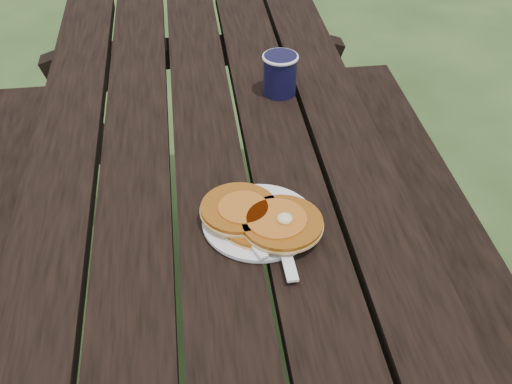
{
  "coord_description": "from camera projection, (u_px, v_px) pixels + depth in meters",
  "views": [
    {
      "loc": [
        -0.04,
        -1.07,
        1.54
      ],
      "look_at": [
        0.08,
        -0.17,
        0.8
      ],
      "focal_mm": 45.0,
      "sensor_mm": 36.0,
      "label": 1
    }
  ],
  "objects": [
    {
      "name": "plate",
      "position": [
        259.0,
        222.0,
        1.17
      ],
      "size": [
        0.23,
        0.23,
        0.01
      ],
      "primitive_type": "cylinder",
      "rotation": [
        0.0,
        0.0,
        -0.14
      ],
      "color": "white",
      "rests_on": "picnic_table"
    },
    {
      "name": "fork",
      "position": [
        249.0,
        238.0,
        1.12
      ],
      "size": [
        0.09,
        0.16,
        0.01
      ],
      "primitive_type": null,
      "rotation": [
        0.0,
        0.0,
        0.38
      ],
      "color": "white",
      "rests_on": "plate"
    },
    {
      "name": "knife",
      "position": [
        283.0,
        243.0,
        1.11
      ],
      "size": [
        0.02,
        0.18,
        0.0
      ],
      "primitive_type": "cube",
      "rotation": [
        0.0,
        0.0,
        0.02
      ],
      "color": "white",
      "rests_on": "plate"
    },
    {
      "name": "picnic_table",
      "position": [
        216.0,
        287.0,
        1.56
      ],
      "size": [
        1.36,
        1.8,
        0.75
      ],
      "color": "black",
      "rests_on": "ground"
    },
    {
      "name": "coffee_cup",
      "position": [
        280.0,
        72.0,
        1.5
      ],
      "size": [
        0.08,
        0.08,
        0.1
      ],
      "rotation": [
        0.0,
        0.0,
        0.27
      ],
      "color": "black",
      "rests_on": "picnic_table"
    },
    {
      "name": "ground",
      "position": [
        221.0,
        376.0,
        1.8
      ],
      "size": [
        60.0,
        60.0,
        0.0
      ],
      "primitive_type": "plane",
      "color": "#29421C",
      "rests_on": "ground"
    },
    {
      "name": "pancake_stack",
      "position": [
        262.0,
        218.0,
        1.15
      ],
      "size": [
        0.21,
        0.19,
        0.04
      ],
      "rotation": [
        0.0,
        0.0,
        -0.32
      ],
      "color": "#A65712",
      "rests_on": "plate"
    }
  ]
}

